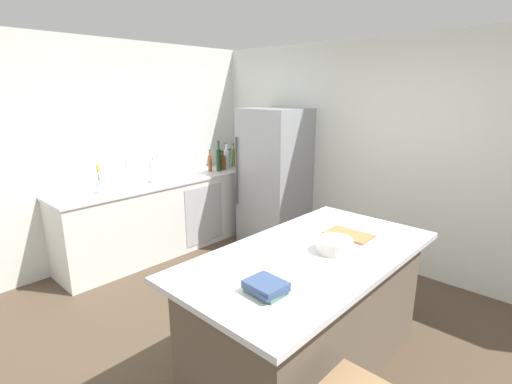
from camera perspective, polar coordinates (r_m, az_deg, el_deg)
name	(u,v)px	position (r m, az deg, el deg)	size (l,w,h in m)	color
ground_plane	(245,343)	(3.37, -1.69, -21.84)	(7.20, 7.20, 0.00)	#4C3D2D
wall_rear	(380,155)	(4.62, 18.28, 5.34)	(6.00, 0.10, 2.60)	silver
wall_left	(95,155)	(4.81, -23.15, 5.24)	(0.10, 6.00, 2.60)	silver
counter_run_left	(168,214)	(5.03, -13.10, -3.32)	(0.64, 2.81, 0.93)	silver
kitchen_island	(309,310)	(2.91, 7.97, -17.30)	(1.04, 1.98, 0.93)	brown
refrigerator	(275,177)	(5.03, 2.83, 2.22)	(0.77, 0.74, 1.81)	#93969B
sink_faucet	(128,173)	(4.67, -18.82, 2.77)	(0.15, 0.05, 0.30)	silver
flower_vase	(100,184)	(4.47, -22.56, 1.06)	(0.09, 0.09, 0.32)	silver
paper_towel_roll	(153,172)	(4.76, -15.26, 2.99)	(0.14, 0.14, 0.31)	gray
hot_sauce_bottle	(241,159)	(5.64, -2.34, 4.95)	(0.05, 0.05, 0.24)	red
olive_oil_bottle	(233,157)	(5.61, -3.44, 5.29)	(0.06, 0.06, 0.33)	olive
gin_bottle	(230,160)	(5.54, -4.02, 4.90)	(0.08, 0.08, 0.27)	#8CB79E
soda_bottle	(226,159)	(5.44, -4.49, 5.06)	(0.07, 0.07, 0.37)	silver
whiskey_bottle	(223,162)	(5.36, -5.03, 4.53)	(0.08, 0.08, 0.27)	brown
wine_bottle	(219,159)	(5.27, -5.65, 4.95)	(0.07, 0.07, 0.42)	#19381E
vinegar_bottle	(210,163)	(5.28, -6.97, 4.39)	(0.05, 0.05, 0.30)	#994C23
cookbook_stack	(266,287)	(2.16, 1.50, -14.19)	(0.23, 0.20, 0.07)	#4C7F60
mixing_bowl	(334,245)	(2.72, 11.76, -7.90)	(0.26, 0.26, 0.09)	silver
cutting_board	(349,235)	(3.04, 13.86, -6.27)	(0.35, 0.22, 0.02)	#9E7042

